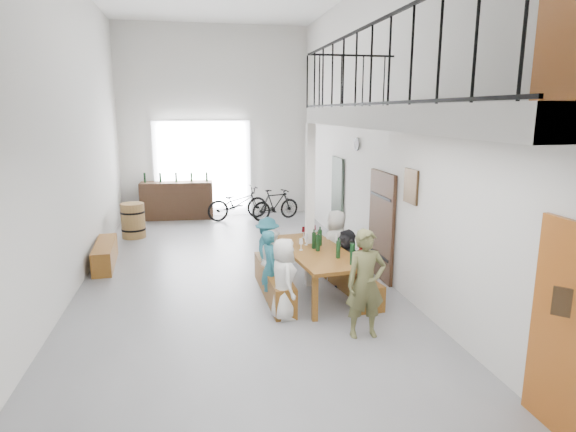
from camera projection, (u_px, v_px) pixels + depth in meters
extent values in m
plane|color=slate|center=(235.00, 281.00, 8.88)|extent=(12.00, 12.00, 0.00)
plane|color=silver|center=(215.00, 123.00, 14.05)|extent=(5.50, 0.00, 5.50)
plane|color=silver|center=(321.00, 172.00, 2.54)|extent=(5.50, 0.00, 5.50)
plane|color=silver|center=(61.00, 131.00, 7.78)|extent=(0.00, 12.00, 12.00)
plane|color=silver|center=(382.00, 129.00, 8.81)|extent=(0.00, 12.00, 12.00)
cube|color=white|center=(203.00, 169.00, 14.20)|extent=(2.80, 0.08, 2.80)
cube|color=#8D4513|center=(569.00, 333.00, 4.47)|extent=(0.06, 0.95, 2.10)
cube|color=#3A2415|center=(381.00, 226.00, 8.89)|extent=(0.06, 1.10, 2.00)
cube|color=#2B342C|center=(337.00, 199.00, 11.57)|extent=(0.06, 0.80, 2.00)
cube|color=#3D2B18|center=(411.00, 186.00, 7.64)|extent=(0.04, 0.45, 0.55)
cylinder|color=white|center=(357.00, 144.00, 10.03)|extent=(0.04, 0.28, 0.28)
cube|color=white|center=(426.00, 117.00, 5.55)|extent=(1.50, 5.60, 0.25)
cube|color=black|center=(369.00, 25.00, 5.20)|extent=(0.03, 5.60, 0.03)
cube|color=black|center=(367.00, 104.00, 5.38)|extent=(0.03, 5.60, 0.03)
cube|color=black|center=(352.00, 55.00, 8.01)|extent=(1.50, 0.03, 0.03)
cube|color=white|center=(310.00, 207.00, 8.39)|extent=(0.14, 0.14, 2.88)
cube|color=brown|center=(316.00, 252.00, 8.08)|extent=(1.21, 2.41, 0.06)
cube|color=brown|center=(315.00, 298.00, 7.12)|extent=(0.08, 0.08, 0.73)
cube|color=brown|center=(363.00, 292.00, 7.36)|extent=(0.08, 0.08, 0.73)
cube|color=brown|center=(277.00, 259.00, 8.97)|extent=(0.08, 0.08, 0.73)
cube|color=brown|center=(316.00, 256.00, 9.21)|extent=(0.08, 0.08, 0.73)
cube|color=brown|center=(274.00, 282.00, 8.12)|extent=(0.39, 2.10, 0.48)
cube|color=brown|center=(352.00, 282.00, 8.24)|extent=(0.52, 1.84, 0.42)
cylinder|color=black|center=(318.00, 241.00, 7.99)|extent=(0.07, 0.07, 0.35)
cylinder|color=black|center=(320.00, 236.00, 8.31)|extent=(0.07, 0.07, 0.35)
cylinder|color=black|center=(338.00, 247.00, 7.59)|extent=(0.07, 0.07, 0.35)
cylinder|color=black|center=(314.00, 238.00, 8.13)|extent=(0.07, 0.07, 0.35)
cube|color=brown|center=(105.00, 254.00, 9.74)|extent=(0.48, 1.69, 0.47)
cylinder|color=olive|center=(133.00, 221.00, 11.87)|extent=(0.58, 0.58, 0.86)
cylinder|color=black|center=(134.00, 229.00, 11.92)|extent=(0.59, 0.59, 0.05)
cylinder|color=black|center=(133.00, 212.00, 11.82)|extent=(0.59, 0.59, 0.05)
cube|color=#3A2415|center=(177.00, 200.00, 13.96)|extent=(2.08, 0.70, 1.08)
cylinder|color=black|center=(145.00, 178.00, 13.70)|extent=(0.06, 0.06, 0.28)
cylinder|color=black|center=(160.00, 178.00, 13.72)|extent=(0.06, 0.06, 0.28)
cylinder|color=black|center=(176.00, 177.00, 13.83)|extent=(0.06, 0.06, 0.28)
cylinder|color=black|center=(191.00, 177.00, 13.83)|extent=(0.06, 0.06, 0.28)
cylinder|color=black|center=(207.00, 177.00, 13.91)|extent=(0.06, 0.06, 0.28)
imported|color=silver|center=(284.00, 279.00, 7.18)|extent=(0.44, 0.63, 1.24)
imported|color=#246979|center=(270.00, 266.00, 7.81)|extent=(0.31, 0.46, 1.20)
imported|color=silver|center=(273.00, 260.00, 8.31)|extent=(0.50, 0.60, 1.09)
imported|color=#246979|center=(267.00, 249.00, 8.81)|extent=(0.69, 0.88, 1.19)
imported|color=maroon|center=(363.00, 271.00, 7.75)|extent=(0.47, 0.70, 1.11)
imported|color=black|center=(346.00, 260.00, 8.34)|extent=(0.63, 1.06, 1.09)
imported|color=silver|center=(336.00, 245.00, 8.91)|extent=(0.53, 0.70, 1.30)
imported|color=brown|center=(366.00, 284.00, 6.57)|extent=(0.56, 0.38, 1.52)
imported|color=#1A4517|center=(352.00, 255.00, 9.88)|extent=(0.38, 0.34, 0.38)
imported|color=black|center=(238.00, 203.00, 13.86)|extent=(1.92, 1.11, 0.95)
imported|color=black|center=(275.00, 205.00, 13.82)|extent=(1.55, 0.89, 0.90)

